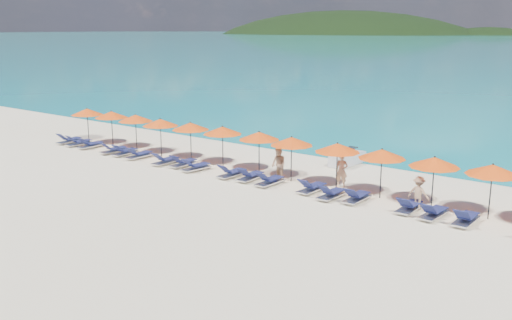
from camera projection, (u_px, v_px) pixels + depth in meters
The scene contains 37 objects.
ground at pixel (215, 198), 25.30m from camera, with size 1400.00×1400.00×0.00m, color beige.
headland_main at pixel (339, 69), 628.53m from camera, with size 374.00×242.00×126.50m.
headland_small at pixel (485, 72), 553.75m from camera, with size 162.00×126.00×85.50m.
jetski at pixel (347, 158), 31.42m from camera, with size 1.00×2.56×0.91m.
beachgoer_a at pixel (342, 171), 26.91m from camera, with size 0.59×0.39×1.61m, color tan.
beachgoer_b at pixel (279, 164), 28.02m from camera, with size 0.81×0.46×1.66m, color tan.
beachgoer_c at pixel (419, 193), 23.63m from camera, with size 0.91×0.42×1.41m, color tan.
umbrella_0 at pixel (87, 112), 37.29m from camera, with size 2.10×2.10×2.28m.
umbrella_1 at pixel (111, 115), 36.07m from camera, with size 2.10×2.10×2.28m.
umbrella_2 at pixel (135, 118), 34.69m from camera, with size 2.10×2.10×2.28m.
umbrella_3 at pixel (160, 122), 33.09m from camera, with size 2.10×2.10×2.28m.
umbrella_4 at pixel (190, 126), 31.83m from camera, with size 2.10×2.10×2.28m.
umbrella_5 at pixel (223, 130), 30.55m from camera, with size 2.10×2.10×2.28m.
umbrella_6 at pixel (259, 136), 29.02m from camera, with size 2.10×2.10×2.28m.
umbrella_7 at pixel (292, 141), 27.65m from camera, with size 2.10×2.10×2.28m.
umbrella_8 at pixel (337, 148), 26.17m from camera, with size 2.10×2.10×2.28m.
umbrella_9 at pixel (382, 154), 24.89m from camera, with size 2.10×2.10×2.28m.
umbrella_10 at pixel (434, 162), 23.38m from camera, with size 2.10×2.10×2.28m.
umbrella_11 at pixel (493, 170), 22.12m from camera, with size 2.10×2.10×2.28m.
lounger_0 at pixel (69, 140), 37.18m from camera, with size 0.75×1.74×0.66m.
lounger_1 at pixel (79, 142), 36.43m from camera, with size 0.72×1.73×0.66m.
lounger_2 at pixel (91, 145), 35.74m from camera, with size 0.66×1.72×0.66m.
lounger_3 at pixel (113, 150), 34.27m from camera, with size 0.79×1.75×0.66m.
lounger_4 at pixel (125, 152), 33.71m from camera, with size 0.69×1.73×0.66m.
lounger_5 at pixel (139, 155), 32.93m from camera, with size 0.62×1.70×0.66m.
lounger_6 at pixel (165, 160), 31.49m from camera, with size 0.64×1.71×0.66m.
lounger_7 at pixel (183, 163), 30.96m from camera, with size 0.63×1.70×0.66m.
lounger_8 at pixel (196, 167), 30.08m from camera, with size 0.79×1.75×0.66m.
lounger_9 at pixel (232, 173), 28.80m from camera, with size 0.72×1.73×0.66m.
lounger_10 at pixel (250, 176), 28.19m from camera, with size 0.69×1.73×0.66m.
lounger_11 at pixel (270, 181), 27.35m from camera, with size 0.66×1.71×0.66m.
lounger_12 at pixel (312, 187), 26.16m from camera, with size 0.69×1.73×0.66m.
lounger_13 at pixel (331, 194), 25.20m from camera, with size 0.67×1.72×0.66m.
lounger_14 at pixel (357, 197), 24.73m from camera, with size 0.62×1.70×0.66m.
lounger_15 at pixel (409, 206), 23.39m from camera, with size 0.63×1.70×0.66m.
lounger_16 at pixel (433, 213), 22.63m from camera, with size 0.73×1.74×0.66m.
lounger_17 at pixel (466, 219), 21.92m from camera, with size 0.62×1.70×0.66m.
Camera 1 is at (16.31, -18.04, 7.41)m, focal length 40.00 mm.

